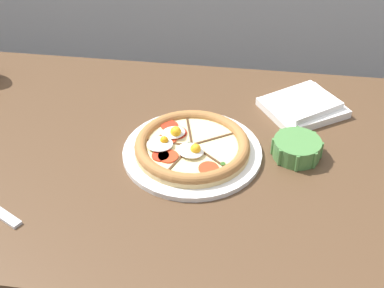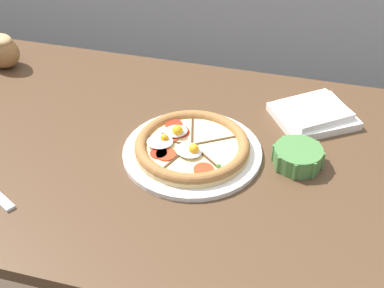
% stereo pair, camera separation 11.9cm
% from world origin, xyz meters
% --- Properties ---
extents(dining_table, '(1.59, 0.81, 0.73)m').
position_xyz_m(dining_table, '(0.00, 0.00, 0.64)').
color(dining_table, '#513823').
rests_on(dining_table, ground_plane).
extents(pizza, '(0.31, 0.31, 0.05)m').
position_xyz_m(pizza, '(-0.00, -0.00, 0.75)').
color(pizza, white).
rests_on(pizza, dining_table).
extents(ramekin_bowl, '(0.11, 0.11, 0.04)m').
position_xyz_m(ramekin_bowl, '(0.23, 0.03, 0.75)').
color(ramekin_bowl, '#4C8442').
rests_on(ramekin_bowl, dining_table).
extents(napkin_folded, '(0.24, 0.23, 0.04)m').
position_xyz_m(napkin_folded, '(0.25, 0.21, 0.75)').
color(napkin_folded, white).
rests_on(napkin_folded, dining_table).
extents(bread_piece_mid, '(0.12, 0.10, 0.10)m').
position_xyz_m(bread_piece_mid, '(-0.62, 0.25, 0.78)').
color(bread_piece_mid, olive).
rests_on(bread_piece_mid, dining_table).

